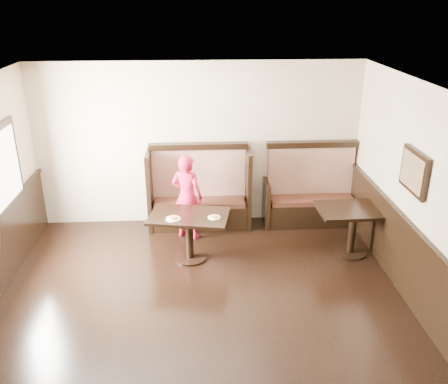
{
  "coord_description": "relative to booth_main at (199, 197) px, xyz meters",
  "views": [
    {
      "loc": [
        -0.01,
        -4.26,
        3.77
      ],
      "look_at": [
        0.37,
        2.35,
        1.0
      ],
      "focal_mm": 38.0,
      "sensor_mm": 36.0,
      "label": 1
    }
  ],
  "objects": [
    {
      "name": "table_neighbor",
      "position": [
        2.35,
        -1.15,
        0.05
      ],
      "size": [
        1.12,
        0.75,
        0.77
      ],
      "rotation": [
        0.0,
        0.0,
        0.03
      ],
      "color": "black",
      "rests_on": "ground"
    },
    {
      "name": "pizza_plate_right",
      "position": [
        0.21,
        -1.3,
        0.23
      ],
      "size": [
        0.19,
        0.19,
        0.03
      ],
      "color": "white",
      "rests_on": "table_main"
    },
    {
      "name": "booth_neighbor",
      "position": [
        1.95,
        -0.0,
        -0.05
      ],
      "size": [
        1.65,
        0.72,
        1.45
      ],
      "color": "black",
      "rests_on": "ground"
    },
    {
      "name": "room_shell",
      "position": [
        -0.3,
        -3.01,
        0.14
      ],
      "size": [
        7.0,
        7.0,
        7.0
      ],
      "color": "#CAB693",
      "rests_on": "ground"
    },
    {
      "name": "booth_main",
      "position": [
        0.0,
        0.0,
        0.0
      ],
      "size": [
        1.75,
        0.72,
        1.45
      ],
      "color": "black",
      "rests_on": "ground"
    },
    {
      "name": "pizza_plate_left",
      "position": [
        -0.39,
        -1.31,
        0.23
      ],
      "size": [
        0.22,
        0.22,
        0.04
      ],
      "color": "white",
      "rests_on": "table_main"
    },
    {
      "name": "child",
      "position": [
        -0.2,
        -0.46,
        0.2
      ],
      "size": [
        0.62,
        0.52,
        1.44
      ],
      "primitive_type": "imported",
      "rotation": [
        0.0,
        0.0,
        2.75
      ],
      "color": "#B91336",
      "rests_on": "ground"
    },
    {
      "name": "ground",
      "position": [
        0.0,
        -3.3,
        -0.53
      ],
      "size": [
        7.0,
        7.0,
        0.0
      ],
      "primitive_type": "plane",
      "color": "black",
      "rests_on": "ground"
    },
    {
      "name": "table_main",
      "position": [
        -0.16,
        -1.18,
        0.04
      ],
      "size": [
        1.28,
        0.93,
        0.74
      ],
      "rotation": [
        0.0,
        0.0,
        -0.19
      ],
      "color": "black",
      "rests_on": "ground"
    }
  ]
}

